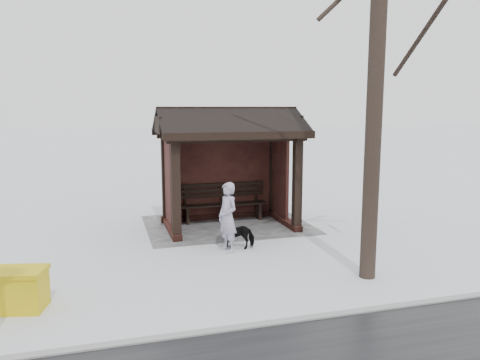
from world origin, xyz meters
name	(u,v)px	position (x,y,z in m)	size (l,w,h in m)	color
ground	(229,227)	(0.00, 0.00, 0.00)	(120.00, 120.00, 0.00)	silver
kerb	(324,317)	(0.00, 5.50, 0.01)	(120.00, 0.15, 0.06)	gray
trampled_patch	(227,225)	(0.00, -0.20, 0.01)	(4.20, 3.20, 0.02)	gray
bus_shelter	(227,143)	(0.00, -0.16, 2.17)	(3.60, 2.40, 3.09)	#3B1B15
pedestrian	(228,217)	(0.56, 2.01, 0.75)	(0.55, 0.36, 1.51)	#9E97B1
dog	(237,233)	(0.28, 1.77, 0.32)	(0.35, 0.77, 0.65)	black
grit_bin	(18,289)	(4.39, 3.94, 0.33)	(0.94, 0.74, 0.64)	gold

